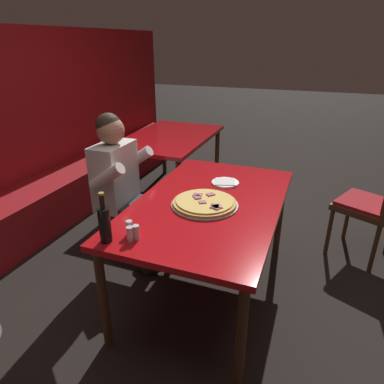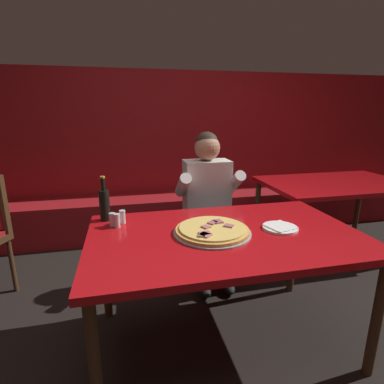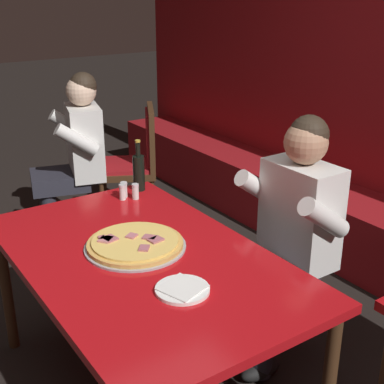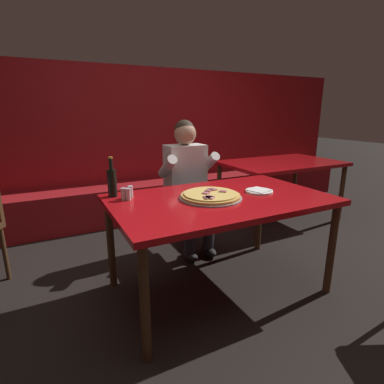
% 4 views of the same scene
% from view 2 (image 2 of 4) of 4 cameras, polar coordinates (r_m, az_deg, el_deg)
% --- Properties ---
extents(ground_plane, '(24.00, 24.00, 0.00)m').
position_cam_2_polar(ground_plane, '(2.17, 5.72, -26.27)').
color(ground_plane, black).
extents(booth_wall_panel, '(6.80, 0.16, 1.90)m').
position_cam_2_polar(booth_wall_panel, '(3.79, -4.36, 7.76)').
color(booth_wall_panel, maroon).
rests_on(booth_wall_panel, ground_plane).
extents(booth_bench, '(6.46, 0.48, 0.46)m').
position_cam_2_polar(booth_bench, '(3.65, -3.39, -4.17)').
color(booth_bench, maroon).
rests_on(booth_bench, ground_plane).
extents(main_dining_table, '(1.57, 0.96, 0.75)m').
position_cam_2_polar(main_dining_table, '(1.80, 6.30, -9.73)').
color(main_dining_table, '#422816').
rests_on(main_dining_table, ground_plane).
extents(pizza, '(0.45, 0.45, 0.05)m').
position_cam_2_polar(pizza, '(1.75, 3.87, -7.30)').
color(pizza, '#9E9EA3').
rests_on(pizza, main_dining_table).
extents(plate_white_paper, '(0.21, 0.21, 0.02)m').
position_cam_2_polar(plate_white_paper, '(1.89, 16.44, -6.50)').
color(plate_white_paper, white).
rests_on(plate_white_paper, main_dining_table).
extents(beer_bottle, '(0.07, 0.07, 0.29)m').
position_cam_2_polar(beer_bottle, '(2.00, -16.33, -2.19)').
color(beer_bottle, black).
rests_on(beer_bottle, main_dining_table).
extents(shaker_red_pepper_flakes, '(0.04, 0.04, 0.09)m').
position_cam_2_polar(shaker_red_pepper_flakes, '(1.90, -14.90, -5.23)').
color(shaker_red_pepper_flakes, silver).
rests_on(shaker_red_pepper_flakes, main_dining_table).
extents(shaker_oregano, '(0.04, 0.04, 0.09)m').
position_cam_2_polar(shaker_oregano, '(1.94, -13.09, -4.75)').
color(shaker_oregano, silver).
rests_on(shaker_oregano, main_dining_table).
extents(shaker_black_pepper, '(0.04, 0.04, 0.09)m').
position_cam_2_polar(shaker_black_pepper, '(1.88, -14.08, -5.43)').
color(shaker_black_pepper, silver).
rests_on(shaker_black_pepper, main_dining_table).
extents(diner_seated_blue_shirt, '(0.53, 0.53, 1.27)m').
position_cam_2_polar(diner_seated_blue_shirt, '(2.48, 3.31, -1.93)').
color(diner_seated_blue_shirt, black).
rests_on(diner_seated_blue_shirt, ground_plane).
extents(background_dining_table, '(1.43, 0.90, 0.75)m').
position_cam_2_polar(background_dining_table, '(3.34, 25.70, 0.48)').
color(background_dining_table, '#422816').
rests_on(background_dining_table, ground_plane).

